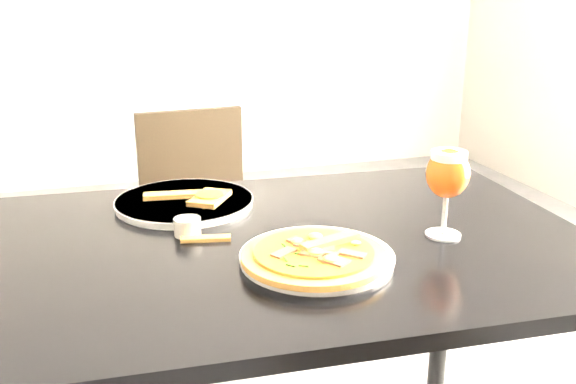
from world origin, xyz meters
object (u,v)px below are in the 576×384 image
object	(u,v)px
dining_table	(285,280)
chair_far	(201,224)
pizza	(314,254)
beer_glass	(448,174)

from	to	relation	value
dining_table	chair_far	bearing A→B (deg)	94.66
pizza	beer_glass	size ratio (longest dim) A/B	1.45
chair_far	beer_glass	xyz separation A→B (m)	(0.32, -0.98, 0.43)
pizza	beer_glass	distance (m)	0.32
dining_table	beer_glass	distance (m)	0.38
chair_far	beer_glass	world-z (taller)	beer_glass
beer_glass	chair_far	bearing A→B (deg)	108.23
dining_table	beer_glass	xyz separation A→B (m)	(0.30, -0.08, 0.22)
dining_table	pizza	bearing A→B (deg)	-82.26
dining_table	pizza	world-z (taller)	pizza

